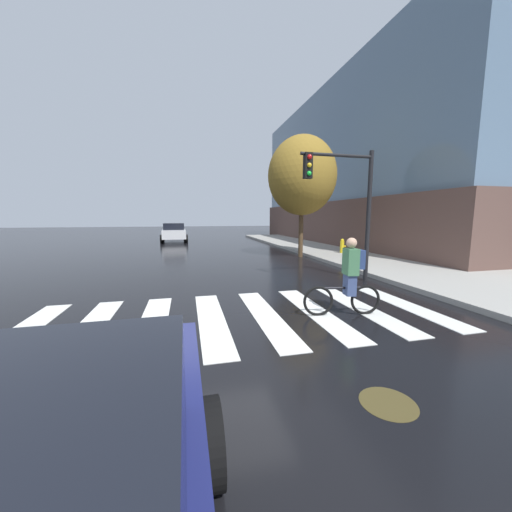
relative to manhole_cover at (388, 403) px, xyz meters
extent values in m
plane|color=black|center=(-1.46, 3.20, 0.00)|extent=(120.00, 120.00, 0.00)
cube|color=silver|center=(-5.23, 3.20, 0.00)|extent=(0.55, 3.68, 0.01)
cube|color=silver|center=(-4.07, 3.20, 0.00)|extent=(0.55, 3.68, 0.01)
cube|color=silver|center=(-2.90, 3.20, 0.00)|extent=(0.55, 3.68, 0.01)
cube|color=silver|center=(-1.74, 3.20, 0.00)|extent=(0.55, 3.68, 0.01)
cube|color=silver|center=(-0.58, 3.20, 0.00)|extent=(0.55, 3.68, 0.01)
cube|color=silver|center=(0.58, 3.20, 0.00)|extent=(0.55, 3.68, 0.01)
cube|color=silver|center=(1.74, 3.20, 0.00)|extent=(0.55, 3.68, 0.01)
cube|color=silver|center=(2.90, 3.20, 0.00)|extent=(0.55, 3.68, 0.01)
cylinder|color=#473D1E|center=(0.00, 0.00, 0.00)|extent=(0.64, 0.64, 0.01)
cylinder|color=black|center=(-2.09, -0.50, 0.34)|extent=(0.24, 0.68, 0.68)
cube|color=silver|center=(-3.26, 23.12, 0.69)|extent=(2.04, 4.67, 0.70)
cube|color=black|center=(-3.25, 22.97, 1.31)|extent=(1.74, 2.27, 0.55)
cylinder|color=black|center=(-4.28, 24.55, 0.34)|extent=(0.27, 0.69, 0.68)
cylinder|color=black|center=(-2.35, 24.63, 0.34)|extent=(0.27, 0.69, 0.68)
cylinder|color=black|center=(-4.16, 21.61, 0.34)|extent=(0.27, 0.69, 0.68)
cylinder|color=black|center=(-2.23, 21.68, 0.34)|extent=(0.27, 0.69, 0.68)
torus|color=black|center=(1.55, 2.76, 0.33)|extent=(0.66, 0.15, 0.66)
torus|color=black|center=(0.51, 2.91, 0.33)|extent=(0.66, 0.15, 0.66)
cylinder|color=black|center=(1.03, 2.83, 0.61)|extent=(0.89, 0.18, 0.05)
cylinder|color=black|center=(1.19, 2.81, 0.68)|extent=(0.04, 0.04, 0.45)
cube|color=#384772|center=(1.19, 2.81, 0.73)|extent=(0.24, 0.31, 0.56)
cube|color=#3F724C|center=(1.19, 2.81, 1.18)|extent=(0.29, 0.39, 0.56)
sphere|color=tan|center=(1.19, 2.81, 1.58)|extent=(0.22, 0.22, 0.22)
cube|color=navy|center=(1.37, 2.78, 1.23)|extent=(0.20, 0.30, 0.40)
cylinder|color=black|center=(3.59, 5.75, 2.10)|extent=(0.14, 0.14, 4.20)
cylinder|color=black|center=(2.39, 5.75, 4.00)|extent=(2.40, 0.10, 0.10)
cube|color=black|center=(1.43, 5.75, 3.65)|extent=(0.24, 0.20, 0.76)
sphere|color=red|center=(1.43, 5.64, 3.89)|extent=(0.14, 0.14, 0.14)
sphere|color=gold|center=(1.43, 5.64, 3.65)|extent=(0.14, 0.14, 0.14)
sphere|color=green|center=(1.43, 5.64, 3.41)|extent=(0.14, 0.14, 0.14)
cylinder|color=gold|center=(6.09, 11.61, 0.47)|extent=(0.22, 0.22, 0.65)
sphere|color=gold|center=(6.09, 11.61, 0.84)|extent=(0.18, 0.18, 0.18)
cylinder|color=gold|center=(6.25, 11.61, 0.50)|extent=(0.12, 0.09, 0.09)
cylinder|color=#4C3823|center=(3.67, 11.65, 1.40)|extent=(0.24, 0.24, 2.81)
ellipsoid|color=olive|center=(3.67, 11.65, 4.21)|extent=(3.50, 3.50, 4.02)
cube|color=brown|center=(16.53, 18.46, 1.60)|extent=(17.70, 25.77, 3.20)
cube|color=slate|center=(16.53, 18.46, 7.43)|extent=(17.35, 25.26, 8.47)
camera|label=1|loc=(-2.19, -2.62, 2.12)|focal=20.26mm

